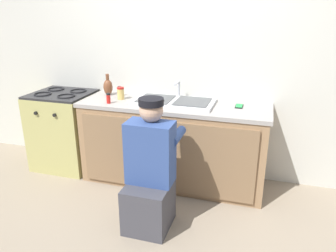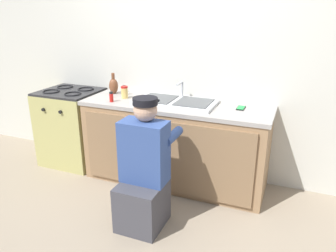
% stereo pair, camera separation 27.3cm
% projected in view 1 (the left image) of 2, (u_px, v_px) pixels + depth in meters
% --- Properties ---
extents(ground_plane, '(12.00, 12.00, 0.00)m').
position_uv_depth(ground_plane, '(165.00, 194.00, 3.30)').
color(ground_plane, gray).
extents(back_wall, '(6.00, 0.10, 2.50)m').
position_uv_depth(back_wall, '(183.00, 59.00, 3.46)').
color(back_wall, silver).
rests_on(back_wall, ground_plane).
extents(counter_cabinet, '(1.87, 0.62, 0.82)m').
position_uv_depth(counter_cabinet, '(173.00, 145.00, 3.42)').
color(counter_cabinet, '#997551').
rests_on(counter_cabinet, ground_plane).
extents(countertop, '(1.91, 0.62, 0.04)m').
position_uv_depth(countertop, '(174.00, 105.00, 3.28)').
color(countertop, '#9E9993').
rests_on(countertop, counter_cabinet).
extents(sink_double_basin, '(0.80, 0.44, 0.19)m').
position_uv_depth(sink_double_basin, '(174.00, 101.00, 3.27)').
color(sink_double_basin, silver).
rests_on(sink_double_basin, countertop).
extents(stove_range, '(0.65, 0.62, 0.89)m').
position_uv_depth(stove_range, '(65.00, 130.00, 3.78)').
color(stove_range, tan).
rests_on(stove_range, ground_plane).
extents(plumber_person, '(0.42, 0.61, 1.10)m').
position_uv_depth(plumber_person, '(150.00, 176.00, 2.69)').
color(plumber_person, '#3F3F47').
rests_on(plumber_person, ground_plane).
extents(cell_phone, '(0.07, 0.14, 0.01)m').
position_uv_depth(cell_phone, '(239.00, 106.00, 3.16)').
color(cell_phone, black).
rests_on(cell_phone, countertop).
extents(spice_bottle_pepper, '(0.04, 0.04, 0.10)m').
position_uv_depth(spice_bottle_pepper, '(119.00, 91.00, 3.54)').
color(spice_bottle_pepper, '#513823').
rests_on(spice_bottle_pepper, countertop).
extents(vase_decorative, '(0.10, 0.10, 0.23)m').
position_uv_depth(vase_decorative, '(108.00, 87.00, 3.57)').
color(vase_decorative, brown).
rests_on(vase_decorative, countertop).
extents(condiment_jar, '(0.07, 0.07, 0.13)m').
position_uv_depth(condiment_jar, '(121.00, 93.00, 3.40)').
color(condiment_jar, '#DBB760').
rests_on(condiment_jar, countertop).
extents(spice_bottle_red, '(0.04, 0.04, 0.10)m').
position_uv_depth(spice_bottle_red, '(108.00, 98.00, 3.26)').
color(spice_bottle_red, red).
rests_on(spice_bottle_red, countertop).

